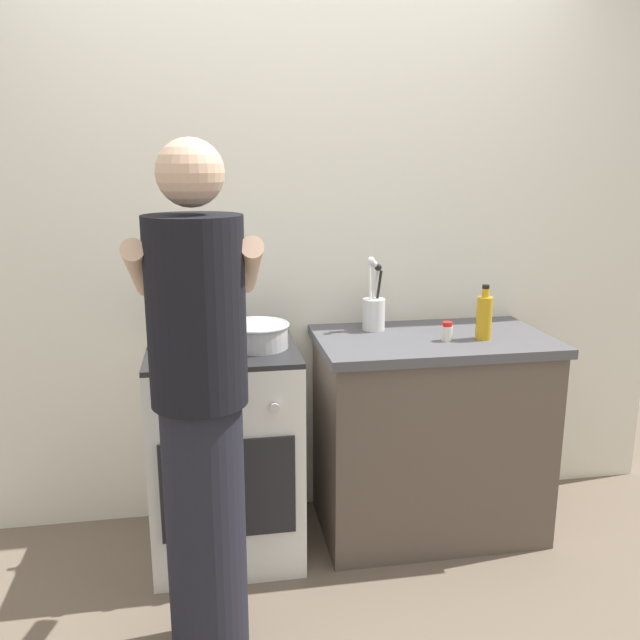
# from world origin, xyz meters

# --- Properties ---
(ground) EXTENTS (6.00, 6.00, 0.00)m
(ground) POSITION_xyz_m (0.00, 0.00, 0.00)
(ground) COLOR #6B5B4C
(back_wall) EXTENTS (3.20, 0.10, 2.50)m
(back_wall) POSITION_xyz_m (0.20, 0.50, 1.25)
(back_wall) COLOR silver
(back_wall) RESTS_ON ground
(countertop) EXTENTS (1.00, 0.60, 0.90)m
(countertop) POSITION_xyz_m (0.55, 0.15, 0.45)
(countertop) COLOR brown
(countertop) RESTS_ON ground
(stove_range) EXTENTS (0.60, 0.62, 0.90)m
(stove_range) POSITION_xyz_m (-0.35, 0.15, 0.45)
(stove_range) COLOR white
(stove_range) RESTS_ON ground
(pot) EXTENTS (0.24, 0.17, 0.13)m
(pot) POSITION_xyz_m (-0.49, 0.19, 0.97)
(pot) COLOR #B2B2B7
(pot) RESTS_ON stove_range
(mixing_bowl) EXTENTS (0.27, 0.27, 0.10)m
(mixing_bowl) POSITION_xyz_m (-0.21, 0.11, 0.95)
(mixing_bowl) COLOR #B7B7BC
(mixing_bowl) RESTS_ON stove_range
(utensil_crock) EXTENTS (0.10, 0.10, 0.33)m
(utensil_crock) POSITION_xyz_m (0.32, 0.31, 0.99)
(utensil_crock) COLOR silver
(utensil_crock) RESTS_ON countertop
(spice_bottle) EXTENTS (0.04, 0.04, 0.08)m
(spice_bottle) POSITION_xyz_m (0.58, 0.07, 0.94)
(spice_bottle) COLOR silver
(spice_bottle) RESTS_ON countertop
(oil_bottle) EXTENTS (0.07, 0.07, 0.23)m
(oil_bottle) POSITION_xyz_m (0.74, 0.07, 1.00)
(oil_bottle) COLOR gold
(oil_bottle) RESTS_ON countertop
(person) EXTENTS (0.41, 0.50, 1.70)m
(person) POSITION_xyz_m (-0.43, -0.48, 0.86)
(person) COLOR black
(person) RESTS_ON ground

